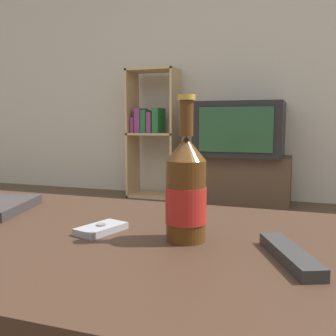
# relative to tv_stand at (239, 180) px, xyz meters

# --- Properties ---
(back_wall) EXTENTS (8.00, 0.05, 2.60)m
(back_wall) POSITION_rel_tv_stand_xyz_m (0.15, 0.26, 1.09)
(back_wall) COLOR beige
(back_wall) RESTS_ON ground_plane
(coffee_table) EXTENTS (1.21, 0.68, 0.49)m
(coffee_table) POSITION_rel_tv_stand_xyz_m (0.15, -2.76, 0.21)
(coffee_table) COLOR #332116
(coffee_table) RESTS_ON ground_plane
(tv_stand) EXTENTS (0.87, 0.37, 0.42)m
(tv_stand) POSITION_rel_tv_stand_xyz_m (0.00, 0.00, 0.00)
(tv_stand) COLOR #4C3828
(tv_stand) RESTS_ON ground_plane
(television) EXTENTS (0.73, 0.54, 0.47)m
(television) POSITION_rel_tv_stand_xyz_m (-0.00, -0.00, 0.44)
(television) COLOR black
(television) RESTS_ON tv_stand
(bookshelf) EXTENTS (0.46, 0.30, 1.21)m
(bookshelf) POSITION_rel_tv_stand_xyz_m (-0.85, 0.05, 0.43)
(bookshelf) COLOR tan
(bookshelf) RESTS_ON ground_plane
(beer_bottle) EXTENTS (0.08, 0.08, 0.27)m
(beer_bottle) POSITION_rel_tv_stand_xyz_m (0.33, -2.75, 0.38)
(beer_bottle) COLOR #47280F
(beer_bottle) RESTS_ON coffee_table
(cell_phone) EXTENTS (0.08, 0.12, 0.02)m
(cell_phone) POSITION_rel_tv_stand_xyz_m (0.15, -2.75, 0.29)
(cell_phone) COLOR gray
(cell_phone) RESTS_ON coffee_table
(remote_control) EXTENTS (0.11, 0.19, 0.02)m
(remote_control) POSITION_rel_tv_stand_xyz_m (0.52, -2.80, 0.29)
(remote_control) COLOR #282828
(remote_control) RESTS_ON coffee_table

